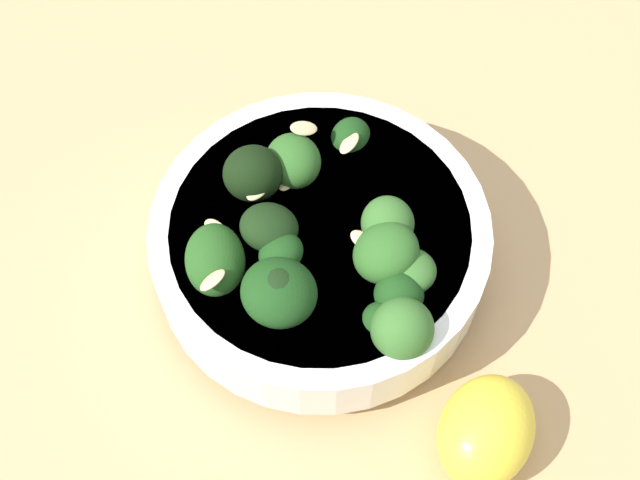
# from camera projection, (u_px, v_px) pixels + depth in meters

# --- Properties ---
(ground_plane) EXTENTS (0.64, 0.64, 0.05)m
(ground_plane) POSITION_uv_depth(u_px,v_px,m) (333.00, 330.00, 0.57)
(ground_plane) COLOR tan
(bowl_of_broccoli) EXTENTS (0.22, 0.22, 0.09)m
(bowl_of_broccoli) POSITION_uv_depth(u_px,v_px,m) (319.00, 245.00, 0.53)
(bowl_of_broccoli) COLOR white
(bowl_of_broccoli) RESTS_ON ground_plane
(lemon_wedge) EXTENTS (0.08, 0.09, 0.05)m
(lemon_wedge) POSITION_uv_depth(u_px,v_px,m) (486.00, 431.00, 0.49)
(lemon_wedge) COLOR yellow
(lemon_wedge) RESTS_ON ground_plane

